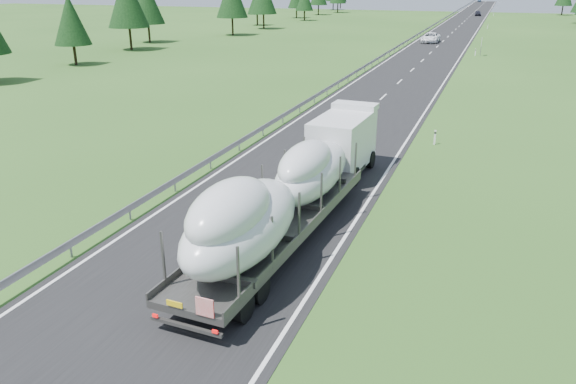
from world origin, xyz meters
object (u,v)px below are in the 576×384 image
(boat_truck, at_px, (294,183))
(distant_car_dark, at_px, (478,13))
(distant_van, at_px, (431,38))
(highway_sign, at_px, (482,43))
(distant_car_blue, at_px, (479,0))

(boat_truck, bearing_deg, distant_car_dark, 90.04)
(boat_truck, relative_size, distant_van, 3.30)
(highway_sign, xyz_separation_m, distant_car_blue, (-10.08, 212.95, -1.06))
(distant_van, height_order, distant_car_dark, distant_van)
(highway_sign, height_order, distant_car_dark, highway_sign)
(distant_van, bearing_deg, boat_truck, -86.07)
(boat_truck, xyz_separation_m, distant_car_dark, (-0.12, 164.52, -1.49))
(distant_van, relative_size, distant_car_blue, 1.34)
(distant_van, distance_m, distant_car_dark, 82.35)
(highway_sign, height_order, boat_truck, boat_truck)
(distant_van, relative_size, distant_car_dark, 1.39)
(distant_car_blue, bearing_deg, distant_van, -94.58)
(boat_truck, relative_size, distant_car_blue, 4.42)
(highway_sign, distance_m, distant_car_dark, 98.36)
(highway_sign, bearing_deg, distant_car_dark, 92.98)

